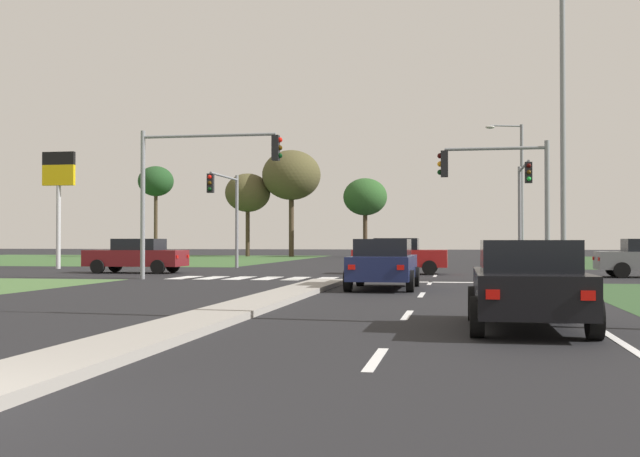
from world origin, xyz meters
name	(u,v)px	position (x,y,z in m)	size (l,w,h in m)	color
ground_plane	(358,274)	(0.00, 30.00, 0.00)	(200.00, 200.00, 0.00)	black
grass_verge_far_left	(85,259)	(-25.50, 54.50, 0.00)	(35.00, 35.00, 0.01)	#385B2D
median_island_near	(248,306)	(0.00, 11.00, 0.07)	(1.20, 22.00, 0.14)	gray
median_island_far	(400,259)	(0.00, 55.00, 0.07)	(1.20, 36.00, 0.14)	gray
lane_dash_near	(376,359)	(3.50, 4.20, 0.01)	(0.14, 2.00, 0.01)	silver
lane_dash_second	(407,315)	(3.50, 10.20, 0.01)	(0.14, 2.00, 0.01)	silver
lane_dash_third	(422,295)	(3.50, 16.20, 0.01)	(0.14, 2.00, 0.01)	silver
lane_dash_fourth	(430,283)	(3.50, 22.20, 0.01)	(0.14, 2.00, 0.01)	silver
lane_dash_fifth	(435,276)	(3.50, 28.20, 0.01)	(0.14, 2.00, 0.01)	silver
edge_line_right	(569,310)	(6.85, 12.00, 0.01)	(0.14, 24.00, 0.01)	silver
stop_bar_near	(439,282)	(3.80, 23.00, 0.01)	(6.40, 0.50, 0.01)	silver
crosswalk_bar_near	(184,278)	(-6.40, 24.80, 0.01)	(0.70, 2.80, 0.01)	silver
crosswalk_bar_second	(212,278)	(-5.25, 24.80, 0.01)	(0.70, 2.80, 0.01)	silver
crosswalk_bar_third	(240,278)	(-4.10, 24.80, 0.01)	(0.70, 2.80, 0.01)	silver
crosswalk_bar_fourth	(268,278)	(-2.95, 24.80, 0.01)	(0.70, 2.80, 0.01)	silver
crosswalk_bar_fifth	(296,279)	(-1.80, 24.80, 0.01)	(0.70, 2.80, 0.01)	silver
crosswalk_bar_sixth	(325,279)	(-0.65, 24.80, 0.01)	(0.70, 2.80, 0.01)	silver
crosswalk_bar_seventh	(354,279)	(0.50, 24.80, 0.01)	(0.70, 2.80, 0.01)	silver
crosswalk_bar_eighth	(384,279)	(1.65, 24.80, 0.01)	(0.70, 2.80, 0.01)	silver
car_maroon_near	(137,255)	(-10.17, 28.88, 0.81)	(4.54, 2.09, 1.58)	maroon
car_black_second	(528,284)	(5.66, 8.00, 0.77)	(1.95, 4.19, 1.50)	black
car_silver_fourth	(381,249)	(-2.15, 62.19, 0.80)	(2.07, 4.62, 1.57)	#B7B7BC
car_navy_fifth	(383,263)	(2.21, 18.76, 0.79)	(2.04, 4.58, 1.54)	#161E47
car_red_sixth	(399,256)	(1.87, 29.86, 0.82)	(4.22, 1.96, 1.60)	#A31919
traffic_signal_near_left	(193,175)	(-5.55, 23.40, 4.03)	(5.65, 0.32, 5.77)	gray
traffic_signal_far_right	(523,195)	(7.60, 34.39, 3.76)	(0.32, 5.83, 5.35)	gray
traffic_signal_far_left	(227,202)	(-7.60, 34.67, 3.56)	(0.32, 5.06, 5.11)	gray
traffic_signal_near_right	(505,186)	(6.13, 23.40, 3.47)	(3.96, 0.32, 5.06)	gray
street_lamp_second	(563,117)	(8.24, 24.18, 6.01)	(0.71, 1.98, 10.96)	gray
street_lamp_third	(519,186)	(8.06, 43.81, 4.83)	(2.29, 0.88, 8.58)	gray
fuel_price_totem	(59,183)	(-16.54, 33.46, 4.57)	(1.80, 0.24, 6.24)	silver
treeline_near	(156,182)	(-23.47, 64.57, 6.97)	(3.31, 3.31, 8.47)	#423323
treeline_second	(248,193)	(-15.49, 67.87, 6.06)	(4.34, 4.34, 7.94)	#423323
treeline_third	(291,176)	(-11.16, 67.63, 7.67)	(5.55, 5.55, 10.07)	#423323
treeline_fourth	(365,197)	(-4.03, 66.72, 5.49)	(4.03, 4.03, 7.25)	#423323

